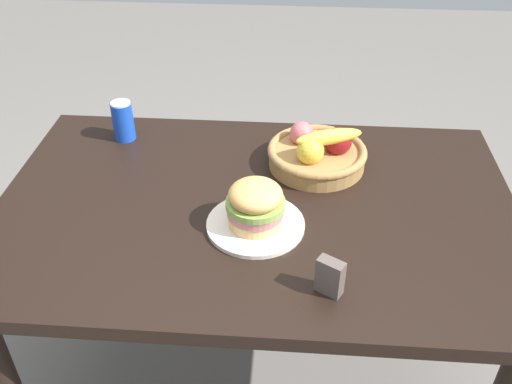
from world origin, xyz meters
The scene contains 7 objects.
ground_plane centered at (0.00, 0.00, 0.00)m, with size 8.00×8.00×0.00m, color slate.
dining_table centered at (0.00, 0.00, 0.65)m, with size 1.40×0.90×0.75m.
plate centered at (0.01, -0.10, 0.76)m, with size 0.25×0.25×0.01m, color silver.
sandwich centered at (0.01, -0.10, 0.82)m, with size 0.15×0.15×0.12m.
soda_can centered at (-0.44, 0.31, 0.81)m, with size 0.07×0.07×0.13m.
fruit_basket centered at (0.17, 0.20, 0.80)m, with size 0.29×0.29×0.14m.
napkin_holder centered at (0.19, -0.31, 0.80)m, with size 0.06×0.03×0.09m, color #594C47.
Camera 1 is at (0.09, -1.20, 1.67)m, focal length 39.62 mm.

